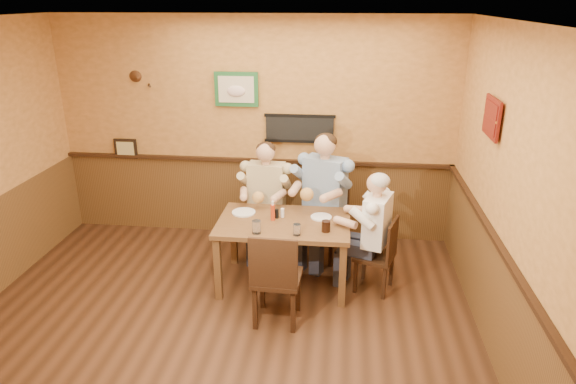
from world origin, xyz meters
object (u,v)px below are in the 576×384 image
(water_glass_mid, at_px, (297,230))
(cola_tumbler, at_px, (326,226))
(diner_tan_shirt, at_px, (267,204))
(water_glass_left, at_px, (256,227))
(chair_back_left, at_px, (267,218))
(pepper_shaker, at_px, (277,214))
(chair_right_end, at_px, (375,254))
(salt_shaker, at_px, (282,213))
(diner_white_elder, at_px, (376,239))
(hot_sauce_bottle, at_px, (273,212))
(dining_table, at_px, (284,229))
(diner_blue_polo, at_px, (325,204))
(chair_back_right, at_px, (324,220))
(chair_near_side, at_px, (277,276))

(water_glass_mid, xyz_separation_m, cola_tumbler, (0.29, 0.11, -0.00))
(diner_tan_shirt, bearing_deg, water_glass_left, -82.98)
(water_glass_mid, bearing_deg, chair_back_left, 113.70)
(pepper_shaker, bearing_deg, water_glass_mid, -57.28)
(chair_right_end, bearing_deg, salt_shaker, -78.20)
(chair_back_left, height_order, diner_tan_shirt, diner_tan_shirt)
(chair_back_left, xyz_separation_m, cola_tumbler, (0.75, -0.95, 0.37))
(diner_white_elder, xyz_separation_m, water_glass_left, (-1.21, -0.31, 0.22))
(hot_sauce_bottle, bearing_deg, dining_table, -4.48)
(diner_blue_polo, xyz_separation_m, water_glass_left, (-0.64, -0.99, 0.12))
(chair_back_right, height_order, salt_shaker, chair_back_right)
(diner_tan_shirt, height_order, diner_blue_polo, diner_blue_polo)
(chair_back_right, bearing_deg, hot_sauce_bottle, -106.13)
(dining_table, relative_size, cola_tumbler, 12.13)
(dining_table, xyz_separation_m, water_glass_left, (-0.24, -0.33, 0.16))
(dining_table, height_order, diner_white_elder, diner_white_elder)
(cola_tumbler, bearing_deg, chair_near_side, -132.17)
(water_glass_left, distance_m, water_glass_mid, 0.41)
(chair_back_left, distance_m, diner_white_elder, 1.48)
(dining_table, xyz_separation_m, chair_back_right, (0.40, 0.67, -0.17))
(chair_right_end, relative_size, salt_shaker, 8.39)
(diner_white_elder, bearing_deg, water_glass_mid, -50.66)
(chair_back_left, bearing_deg, water_glass_left, -82.98)
(chair_back_left, height_order, chair_right_end, chair_back_left)
(salt_shaker, bearing_deg, chair_back_right, 52.76)
(dining_table, height_order, salt_shaker, salt_shaker)
(chair_back_right, relative_size, chair_right_end, 1.17)
(diner_blue_polo, distance_m, water_glass_mid, 1.02)
(water_glass_left, bearing_deg, chair_back_right, 57.20)
(hot_sauce_bottle, bearing_deg, salt_shaker, 44.56)
(diner_blue_polo, xyz_separation_m, cola_tumbler, (0.05, -0.88, 0.11))
(chair_near_side, bearing_deg, chair_right_end, -142.46)
(chair_back_right, xyz_separation_m, chair_near_side, (-0.39, -1.36, 0.00))
(chair_right_end, relative_size, water_glass_left, 6.17)
(water_glass_mid, xyz_separation_m, salt_shaker, (-0.20, 0.42, -0.01))
(chair_back_right, xyz_separation_m, chair_right_end, (0.57, -0.68, -0.07))
(water_glass_left, xyz_separation_m, cola_tumbler, (0.69, 0.12, -0.01))
(diner_white_elder, bearing_deg, diner_tan_shirt, -102.22)
(hot_sauce_bottle, relative_size, salt_shaker, 1.98)
(diner_tan_shirt, bearing_deg, hot_sauce_bottle, -72.48)
(chair_right_end, distance_m, diner_blue_polo, 0.93)
(diner_tan_shirt, bearing_deg, salt_shaker, -63.20)
(diner_blue_polo, height_order, diner_white_elder, diner_blue_polo)
(pepper_shaker, bearing_deg, chair_right_end, -4.40)
(diner_blue_polo, relative_size, pepper_shaker, 13.73)
(chair_near_side, xyz_separation_m, water_glass_mid, (0.15, 0.37, 0.32))
(diner_white_elder, bearing_deg, chair_back_left, -102.22)
(diner_tan_shirt, distance_m, water_glass_mid, 1.17)
(dining_table, distance_m, water_glass_mid, 0.40)
(dining_table, height_order, diner_tan_shirt, diner_tan_shirt)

